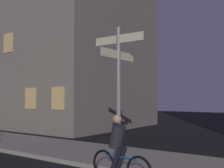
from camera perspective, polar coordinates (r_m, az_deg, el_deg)
The scene contains 3 objects.
sidewalk_kerb at distance 8.92m, azimuth 7.33°, elevation -15.39°, with size 40.00×3.04×0.14m, color gray.
signpost at distance 8.14m, azimuth 1.33°, elevation 0.76°, with size 1.67×1.66×3.94m.
cyclist at distance 6.83m, azimuth 1.37°, elevation -13.48°, with size 1.81×0.37×1.61m.
Camera 1 is at (4.11, -1.21, 1.99)m, focal length 44.91 mm.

